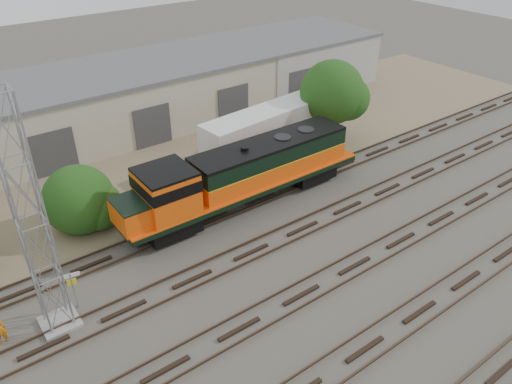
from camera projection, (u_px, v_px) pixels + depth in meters
ground at (267, 266)px, 28.38m from camera, size 140.00×140.00×0.00m
dirt_strip at (149, 165)px, 38.65m from camera, size 80.00×16.00×0.02m
tracks at (301, 295)px, 26.29m from camera, size 80.00×20.40×0.28m
warehouse at (104, 102)px, 42.76m from camera, size 58.40×10.40×5.30m
locomotive at (241, 175)px, 32.48m from camera, size 17.68×3.10×4.25m
signal_tower at (33, 227)px, 21.60m from camera, size 1.78×1.78×12.07m
sign_post at (72, 284)px, 24.79m from camera, size 0.93×0.22×2.28m
semi_trailer at (277, 124)px, 39.25m from camera, size 13.17×3.88×3.99m
dumpster_blue at (342, 92)px, 50.32m from camera, size 1.85×1.77×1.50m
dumpster_red at (319, 99)px, 48.72m from camera, size 1.92×1.86×1.40m
tree_mid at (84, 201)px, 30.84m from camera, size 4.64×4.42×4.42m
tree_east at (336, 94)px, 40.01m from camera, size 5.43×5.17×6.98m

